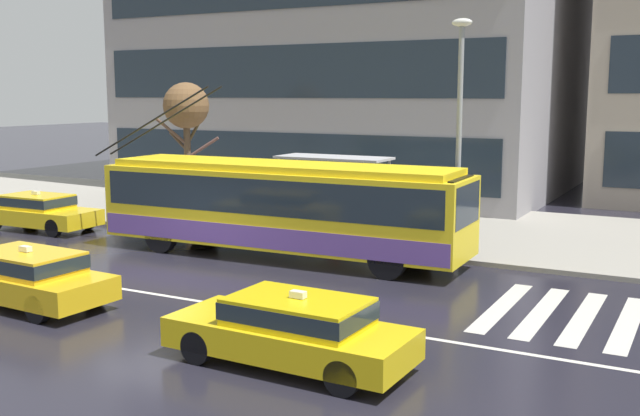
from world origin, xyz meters
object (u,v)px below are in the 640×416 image
Objects in this scene: pedestrian_approaching_curb at (431,194)px; street_tree_bare at (186,109)px; trolleybus at (281,206)px; taxi_oncoming_near at (24,275)px; pedestrian_at_shelter at (336,185)px; street_lamp at (459,117)px; taxi_queued_behind_bus at (39,210)px; taxi_oncoming_far at (293,328)px; bus_shelter at (336,176)px.

street_tree_bare reaches higher than pedestrian_approaching_curb.
street_tree_bare reaches higher than trolleybus.
taxi_oncoming_near is 12.67m from pedestrian_approaching_curb.
pedestrian_at_shelter is 5.46m from street_lamp.
taxi_queued_behind_bus is at bearing -157.47° from pedestrian_at_shelter.
taxi_queued_behind_bus is 0.86× the size of street_tree_bare.
street_tree_bare is at bearing 110.36° from taxi_oncoming_near.
taxi_oncoming_near is at bearing -43.25° from taxi_queued_behind_bus.
trolleybus reaches higher than taxi_oncoming_far.
trolleybus is 2.83× the size of taxi_queued_behind_bus.
pedestrian_at_shelter is at bearing 22.53° from taxi_queued_behind_bus.
pedestrian_at_shelter is 1.00× the size of pedestrian_approaching_curb.
street_lamp reaches higher than bus_shelter.
pedestrian_at_shelter is at bearing 102.25° from bus_shelter.
pedestrian_approaching_curb is 0.38× the size of street_tree_bare.
taxi_queued_behind_bus is at bearing 153.44° from taxi_oncoming_far.
bus_shelter is at bearing 113.39° from taxi_oncoming_far.
trolleybus reaches higher than pedestrian_approaching_curb.
street_lamp is (14.57, 2.77, 3.47)m from taxi_queued_behind_bus.
pedestrian_at_shelter reaches higher than taxi_oncoming_far.
pedestrian_approaching_curb reaches higher than taxi_oncoming_near.
taxi_oncoming_near is 12.58m from street_lamp.
taxi_queued_behind_bus is at bearing 136.75° from taxi_oncoming_near.
street_tree_bare is at bearing 134.30° from taxi_oncoming_far.
taxi_oncoming_far and taxi_queued_behind_bus have the same top height.
street_lamp is at bearing -9.18° from street_tree_bare.
taxi_oncoming_far is 16.60m from taxi_queued_behind_bus.
taxi_queued_behind_bus is (-14.85, 7.42, -0.00)m from taxi_oncoming_far.
pedestrian_at_shelter is at bearing -4.46° from street_tree_bare.
street_tree_bare reaches higher than taxi_oncoming_near.
pedestrian_approaching_curb is (3.20, 4.05, 0.08)m from trolleybus.
taxi_oncoming_far is 17.20m from street_tree_bare.
taxi_oncoming_far is 12.59m from pedestrian_at_shelter.
pedestrian_approaching_curb is (13.21, 4.26, 0.94)m from taxi_queued_behind_bus.
street_tree_bare is at bearing 177.96° from pedestrian_approaching_curb.
bus_shelter is at bearing 91.95° from trolleybus.
street_lamp is at bearing -15.55° from bus_shelter.
taxi_oncoming_far is at bearing -88.43° from street_lamp.
pedestrian_approaching_curb is at bearing 132.30° from street_lamp.
bus_shelter is (-4.97, 11.50, 1.35)m from taxi_oncoming_far.
taxi_oncoming_near is 1.05× the size of taxi_queued_behind_bus.
taxi_queued_behind_bus is 6.61m from street_tree_bare.
trolleybus is at bearing -32.56° from street_tree_bare.
taxi_oncoming_far and taxi_oncoming_near have the same top height.
street_lamp is at bearing 91.57° from taxi_oncoming_far.
taxi_oncoming_far is 11.84m from pedestrian_approaching_curb.
pedestrian_approaching_curb reaches higher than taxi_oncoming_far.
street_tree_bare is (-6.78, 0.55, 2.21)m from bus_shelter.
taxi_queued_behind_bus is 2.28× the size of pedestrian_approaching_curb.
street_lamp reaches higher than trolleybus.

